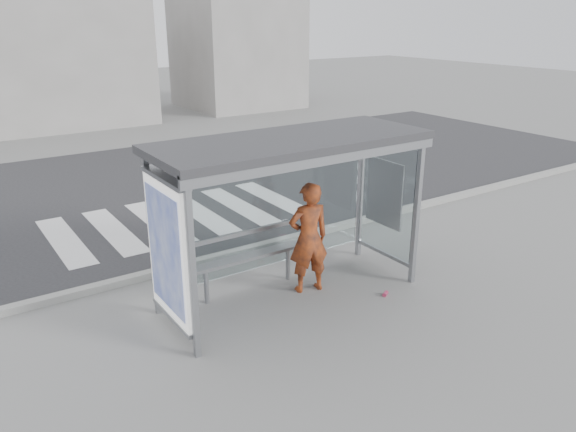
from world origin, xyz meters
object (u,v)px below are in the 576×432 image
object	(u,v)px
bench	(248,257)
soda_can	(385,294)
person	(309,238)
bus_shelter	(269,182)

from	to	relation	value
bench	soda_can	size ratio (longest dim) A/B	16.23
soda_can	person	bearing A→B (deg)	136.50
person	bench	xyz separation A→B (m)	(-0.82, 0.53, -0.32)
bus_shelter	person	size ratio (longest dim) A/B	2.29
soda_can	bench	bearing A→B (deg)	141.05
bench	bus_shelter	bearing A→B (deg)	-79.73
person	bench	world-z (taller)	person
bus_shelter	soda_can	distance (m)	2.71
person	bench	bearing A→B (deg)	-21.04
bench	soda_can	world-z (taller)	bench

